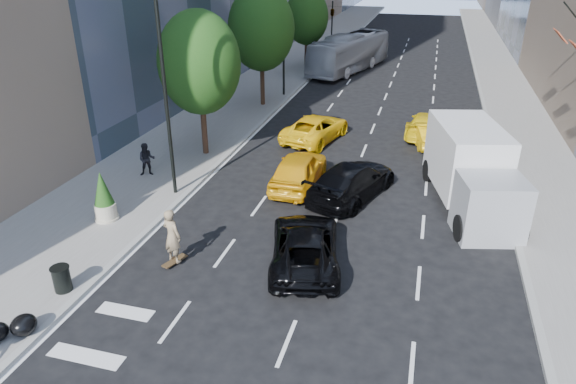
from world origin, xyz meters
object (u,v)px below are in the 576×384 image
(black_sedan_lincoln, at_px, (305,245))
(skateboarder, at_px, (172,239))
(planter_shrub, at_px, (104,197))
(black_sedan_mercedes, at_px, (352,181))
(trash_can, at_px, (62,279))
(city_bus, at_px, (350,53))
(box_truck, at_px, (472,169))

(black_sedan_lincoln, bearing_deg, skateboarder, 3.64)
(skateboarder, relative_size, black_sedan_lincoln, 0.40)
(black_sedan_lincoln, relative_size, planter_shrub, 2.41)
(black_sedan_mercedes, height_order, trash_can, black_sedan_mercedes)
(black_sedan_mercedes, relative_size, city_bus, 0.47)
(trash_can, height_order, planter_shrub, planter_shrub)
(black_sedan_lincoln, relative_size, trash_can, 6.07)
(trash_can, bearing_deg, black_sedan_mercedes, 50.98)
(black_sedan_mercedes, bearing_deg, black_sedan_lincoln, 101.51)
(skateboarder, xyz_separation_m, trash_can, (-2.66, -2.56, -0.45))
(black_sedan_lincoln, xyz_separation_m, city_bus, (-3.70, 32.13, 0.94))
(black_sedan_mercedes, height_order, planter_shrub, planter_shrub)
(black_sedan_lincoln, distance_m, box_truck, 8.57)
(black_sedan_mercedes, bearing_deg, planter_shrub, 47.36)
(skateboarder, bearing_deg, box_truck, -123.46)
(city_bus, bearing_deg, planter_shrub, -82.48)
(trash_can, bearing_deg, city_bus, 84.61)
(black_sedan_mercedes, distance_m, city_bus, 26.74)
(skateboarder, height_order, trash_can, skateboarder)
(city_bus, height_order, planter_shrub, city_bus)
(box_truck, relative_size, trash_can, 8.86)
(city_bus, xyz_separation_m, trash_can, (-3.40, -36.03, -1.08))
(city_bus, relative_size, box_truck, 1.60)
(black_sedan_lincoln, xyz_separation_m, trash_can, (-7.10, -3.90, -0.14))
(black_sedan_mercedes, distance_m, trash_can, 12.46)
(black_sedan_mercedes, distance_m, planter_shrub, 10.56)
(skateboarder, bearing_deg, city_bus, -71.61)
(skateboarder, relative_size, city_bus, 0.17)
(trash_can, bearing_deg, box_truck, 38.48)
(box_truck, bearing_deg, black_sedan_mercedes, 172.07)
(box_truck, bearing_deg, city_bus, 96.16)
(skateboarder, xyz_separation_m, black_sedan_lincoln, (4.44, 1.34, -0.31))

